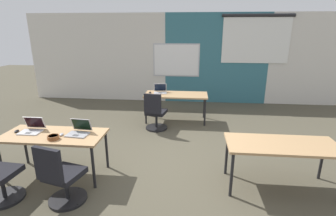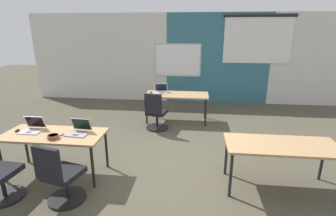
# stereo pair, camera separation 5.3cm
# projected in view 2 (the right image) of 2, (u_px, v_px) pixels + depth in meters

# --- Properties ---
(ground_plane) EXTENTS (24.00, 24.00, 0.00)m
(ground_plane) POSITION_uv_depth(u_px,v_px,m) (167.00, 162.00, 4.65)
(ground_plane) COLOR #4C4738
(back_wall_assembly) EXTENTS (10.00, 0.27, 2.80)m
(back_wall_assembly) POSITION_uv_depth(u_px,v_px,m) (184.00, 58.00, 8.21)
(back_wall_assembly) COLOR silver
(back_wall_assembly) RESTS_ON ground
(desk_near_left) EXTENTS (1.60, 0.70, 0.72)m
(desk_near_left) POSITION_uv_depth(u_px,v_px,m) (54.00, 137.00, 4.07)
(desk_near_left) COLOR tan
(desk_near_left) RESTS_ON ground
(desk_near_right) EXTENTS (1.60, 0.70, 0.72)m
(desk_near_right) POSITION_uv_depth(u_px,v_px,m) (282.00, 148.00, 3.70)
(desk_near_right) COLOR tan
(desk_near_right) RESTS_ON ground
(desk_far_center) EXTENTS (1.60, 0.70, 0.72)m
(desk_far_center) POSITION_uv_depth(u_px,v_px,m) (177.00, 96.00, 6.54)
(desk_far_center) COLOR tan
(desk_far_center) RESTS_ON ground
(laptop_far_left) EXTENTS (0.37, 0.34, 0.23)m
(laptop_far_left) POSITION_uv_depth(u_px,v_px,m) (161.00, 91.00, 6.64)
(laptop_far_left) COLOR #B7B7BC
(laptop_far_left) RESTS_ON desk_far_center
(mouse_far_left) EXTENTS (0.07, 0.11, 0.03)m
(mouse_far_left) POSITION_uv_depth(u_px,v_px,m) (151.00, 92.00, 6.63)
(mouse_far_left) COLOR black
(mouse_far_left) RESTS_ON desk_far_center
(chair_far_left) EXTENTS (0.52, 0.57, 0.92)m
(chair_far_left) POSITION_uv_depth(u_px,v_px,m) (156.00, 115.00, 6.03)
(chair_far_left) COLOR black
(chair_far_left) RESTS_ON ground
(laptop_near_left_end) EXTENTS (0.33, 0.31, 0.23)m
(laptop_near_left_end) POSITION_uv_depth(u_px,v_px,m) (32.00, 128.00, 4.15)
(laptop_near_left_end) COLOR silver
(laptop_near_left_end) RESTS_ON desk_near_left
(mouse_near_left_end) EXTENTS (0.06, 0.10, 0.03)m
(mouse_near_left_end) POSITION_uv_depth(u_px,v_px,m) (17.00, 130.00, 4.14)
(mouse_near_left_end) COLOR black
(mouse_near_left_end) RESTS_ON desk_near_left
(laptop_near_left_inner) EXTENTS (0.36, 0.33, 0.23)m
(laptop_near_left_inner) POSITION_uv_depth(u_px,v_px,m) (79.00, 131.00, 4.05)
(laptop_near_left_inner) COLOR #9E9EA3
(laptop_near_left_inner) RESTS_ON desk_near_left
(mouse_near_left_inner) EXTENTS (0.07, 0.11, 0.03)m
(mouse_near_left_inner) POSITION_uv_depth(u_px,v_px,m) (61.00, 134.00, 4.00)
(mouse_near_left_inner) COLOR #B2B2B7
(mouse_near_left_inner) RESTS_ON desk_near_left
(chair_near_left_inner) EXTENTS (0.53, 0.59, 0.92)m
(chair_near_left_inner) POSITION_uv_depth(u_px,v_px,m) (61.00, 179.00, 3.44)
(chair_near_left_inner) COLOR black
(chair_near_left_inner) RESTS_ON ground
(snack_bowl) EXTENTS (0.18, 0.18, 0.06)m
(snack_bowl) POSITION_uv_depth(u_px,v_px,m) (53.00, 136.00, 3.86)
(snack_bowl) COLOR brown
(snack_bowl) RESTS_ON desk_near_left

